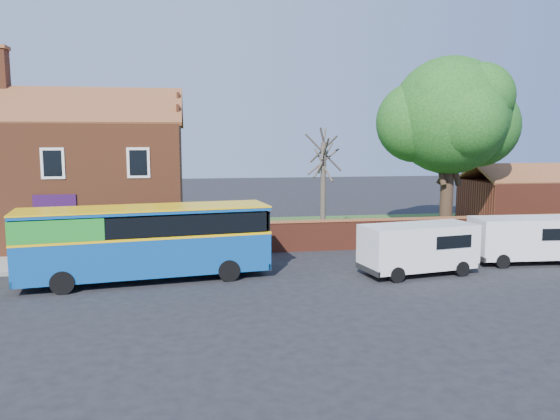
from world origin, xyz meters
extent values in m
plane|color=black|center=(0.00, 0.00, 0.00)|extent=(120.00, 120.00, 0.00)
cube|color=gray|center=(-7.00, 5.75, 0.06)|extent=(18.00, 3.50, 0.12)
cube|color=slate|center=(-7.00, 4.00, 0.07)|extent=(18.00, 0.15, 0.14)
cube|color=#426B28|center=(13.00, 13.00, 0.02)|extent=(26.00, 12.00, 0.04)
cube|color=brown|center=(-7.00, 11.50, 3.25)|extent=(12.00, 8.00, 6.50)
cube|color=brown|center=(-7.00, 9.50, 7.50)|extent=(12.30, 4.08, 2.16)
cube|color=brown|center=(-7.00, 13.50, 7.50)|extent=(12.30, 4.08, 2.16)
cube|color=black|center=(-7.00, 7.47, 4.60)|extent=(1.10, 0.06, 1.50)
cube|color=#4C0F19|center=(-7.00, 7.45, 1.10)|extent=(0.95, 0.04, 2.10)
cube|color=silver|center=(-7.00, 7.47, 1.15)|extent=(1.20, 0.06, 2.30)
cube|color=#290C37|center=(-7.00, 7.44, 2.80)|extent=(2.00, 0.06, 0.60)
cube|color=maroon|center=(13.00, 7.00, 0.75)|extent=(22.00, 0.30, 1.50)
cube|color=brown|center=(13.00, 7.00, 1.55)|extent=(22.00, 0.38, 0.10)
cube|color=maroon|center=(22.00, 13.00, 1.50)|extent=(8.00, 5.00, 3.00)
cube|color=brown|center=(22.00, 11.75, 3.55)|extent=(8.20, 2.56, 1.24)
cube|color=brown|center=(22.00, 14.25, 3.55)|extent=(8.20, 2.56, 1.24)
cube|color=#0D4998|center=(-2.33, 2.31, 1.13)|extent=(10.15, 3.80, 1.58)
cube|color=yellow|center=(-2.33, 2.31, 1.92)|extent=(10.18, 3.83, 0.10)
cube|color=black|center=(-2.33, 2.31, 2.39)|extent=(9.76, 3.77, 0.79)
cube|color=green|center=(-5.57, 1.87, 2.39)|extent=(3.68, 2.95, 0.84)
cube|color=#0D4998|center=(-2.33, 2.31, 2.92)|extent=(10.15, 3.80, 0.14)
cube|color=yellow|center=(-2.33, 2.31, 3.00)|extent=(10.20, 3.85, 0.06)
cylinder|color=black|center=(-5.31, 0.73, 0.45)|extent=(0.92, 0.40, 0.89)
cylinder|color=black|center=(-5.63, 3.03, 0.45)|extent=(0.92, 0.40, 0.89)
cylinder|color=black|center=(0.97, 1.60, 0.45)|extent=(0.92, 0.40, 0.89)
cylinder|color=black|center=(0.65, 3.89, 0.45)|extent=(0.92, 0.40, 0.89)
cube|color=white|center=(9.05, 1.44, 1.22)|extent=(5.15, 2.76, 1.86)
cube|color=black|center=(11.22, 1.81, 1.52)|extent=(0.36, 1.65, 0.73)
cube|color=black|center=(11.42, 1.85, 0.39)|extent=(0.43, 1.95, 0.23)
cylinder|color=black|center=(7.66, 0.27, 0.32)|extent=(0.67, 0.33, 0.65)
cylinder|color=black|center=(7.35, 2.08, 0.32)|extent=(0.67, 0.33, 0.65)
cylinder|color=black|center=(10.75, 0.80, 0.32)|extent=(0.67, 0.33, 0.65)
cylinder|color=black|center=(10.43, 2.61, 0.32)|extent=(0.67, 0.33, 0.65)
cube|color=white|center=(14.86, 2.64, 1.21)|extent=(4.97, 2.23, 1.85)
cylinder|color=black|center=(13.25, 1.82, 0.32)|extent=(0.65, 0.26, 0.64)
cylinder|color=black|center=(13.36, 3.64, 0.32)|extent=(0.65, 0.26, 0.64)
cylinder|color=black|center=(16.46, 3.46, 0.32)|extent=(0.65, 0.26, 0.64)
cylinder|color=black|center=(14.55, 10.05, 2.18)|extent=(0.76, 0.76, 4.36)
sphere|color=#368228|center=(14.55, 10.05, 7.11)|extent=(6.82, 6.82, 6.82)
sphere|color=#368228|center=(16.54, 10.43, 6.54)|extent=(4.93, 4.93, 4.93)
sphere|color=#368228|center=(12.75, 10.62, 6.73)|extent=(4.74, 4.74, 4.74)
cylinder|color=#4C4238|center=(7.06, 10.32, 2.79)|extent=(0.32, 0.32, 5.57)
cylinder|color=#4C4238|center=(7.06, 10.32, 4.78)|extent=(0.33, 2.72, 2.19)
cylinder|color=#4C4238|center=(7.06, 10.32, 4.58)|extent=(1.42, 2.01, 2.01)
cylinder|color=#4C4238|center=(7.06, 10.32, 4.98)|extent=(2.28, 1.05, 2.22)
camera|label=1|loc=(-0.53, -20.16, 5.79)|focal=35.00mm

